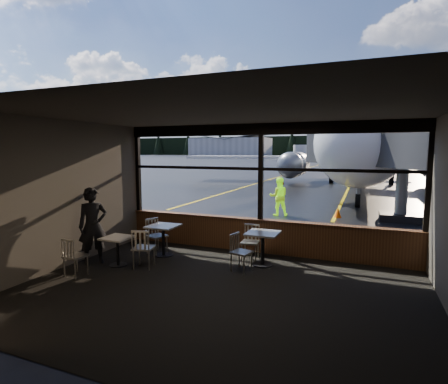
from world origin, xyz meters
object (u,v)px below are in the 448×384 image
Objects in this scene: chair_mid_s at (144,248)px; cone_nose at (338,213)px; jet_bridge at (394,160)px; cafe_table_near at (263,249)px; passenger at (93,226)px; cafe_table_left at (118,251)px; chair_near_w at (241,253)px; cafe_table_mid at (163,241)px; chair_near_n at (250,243)px; chair_left_s at (76,257)px; airliner at (363,114)px; chair_mid_w at (157,236)px; ground_crew at (279,196)px; cone_wing at (282,181)px.

chair_mid_s is 2.26× the size of cone_nose.
jet_bridge reaches higher than cafe_table_near.
jet_bridge is at bearing -2.23° from passenger.
cafe_table_left is (-3.26, -1.33, -0.06)m from cafe_table_near.
chair_near_w is at bearing 1.45° from chair_mid_s.
cafe_table_mid is (-5.89, -6.77, -2.02)m from jet_bridge.
passenger is at bearing -131.91° from jet_bridge.
chair_near_n is at bearing 13.11° from cafe_table_mid.
jet_bridge is 11.36m from chair_left_s.
chair_near_n reaches higher than cafe_table_mid.
cafe_table_mid is at bearing 62.09° from cafe_table_left.
chair_mid_s is (-2.15, -1.55, 0.03)m from chair_near_n.
airliner is at bearing -172.79° from chair_near_w.
chair_near_n is (-2.32, -22.61, -5.27)m from airliner.
chair_mid_s is at bearing -61.22° from chair_near_w.
passenger is at bearing -18.16° from chair_mid_w.
cone_nose is (-1.99, 0.59, -2.22)m from jet_bridge.
cafe_table_mid is at bearing 57.79° from ground_crew.
cafe_table_near is 1.93× the size of cone_nose.
cafe_table_near is 0.86× the size of chair_mid_w.
airliner reaches higher than cafe_table_near.
chair_mid_s is at bearing 8.05° from cafe_table_left.
cafe_table_mid is 0.85× the size of chair_mid_w.
chair_mid_s is at bearing 30.27° from chair_near_n.
chair_mid_s is at bearing 59.95° from ground_crew.
chair_mid_w is at bearing 4.33° from chair_near_n.
airliner is at bearing 94.63° from jet_bridge.
cone_nose is at bearing -178.91° from chair_near_w.
cafe_table_left is 22.15m from cone_wing.
cafe_table_mid is 0.93× the size of chair_near_w.
chair_mid_s is (0.09, -1.02, 0.07)m from cafe_table_mid.
chair_left_s is 0.54× the size of ground_crew.
cafe_table_near is 1.46× the size of cone_wing.
chair_mid_w is 0.51× the size of passenger.
chair_near_n is (-3.64, -6.25, -1.98)m from jet_bridge.
jet_bridge reaches higher than ground_crew.
ground_crew reaches higher than chair_mid_w.
cafe_table_left is 0.74× the size of chair_mid_w.
cone_wing is at bearing 92.46° from cafe_table_left.
jet_bridge reaches higher than cafe_table_left.
chair_mid_w is 2.25× the size of cone_nose.
chair_left_s reaches higher than cafe_table_mid.
chair_mid_s is 1.17m from chair_mid_w.
ground_crew reaches higher than cafe_table_left.
chair_mid_s reaches higher than chair_near_w.
cafe_table_near is 0.50× the size of ground_crew.
passenger reaches higher than chair_near_n.
chair_left_s reaches higher than cafe_table_near.
ground_crew is (2.48, 8.97, 0.38)m from chair_left_s.
cafe_table_left is (-6.48, -7.89, -2.07)m from jet_bridge.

